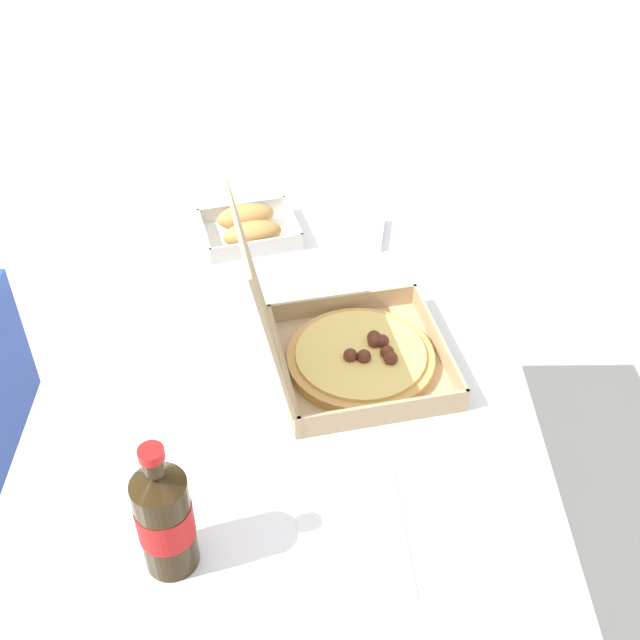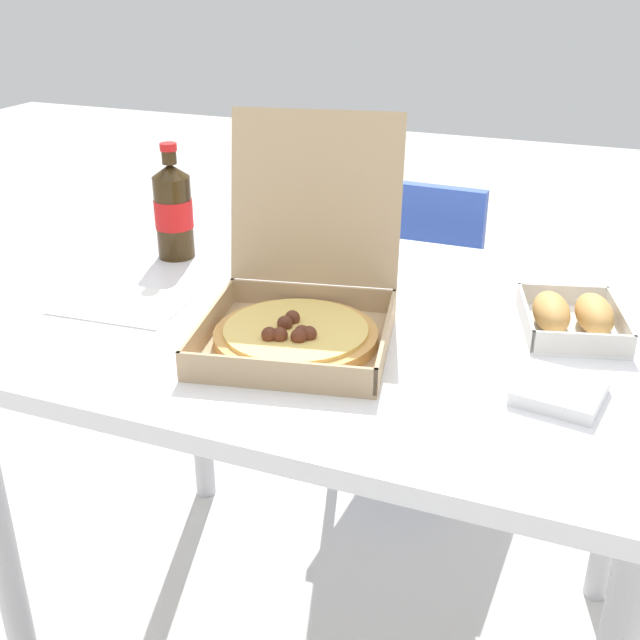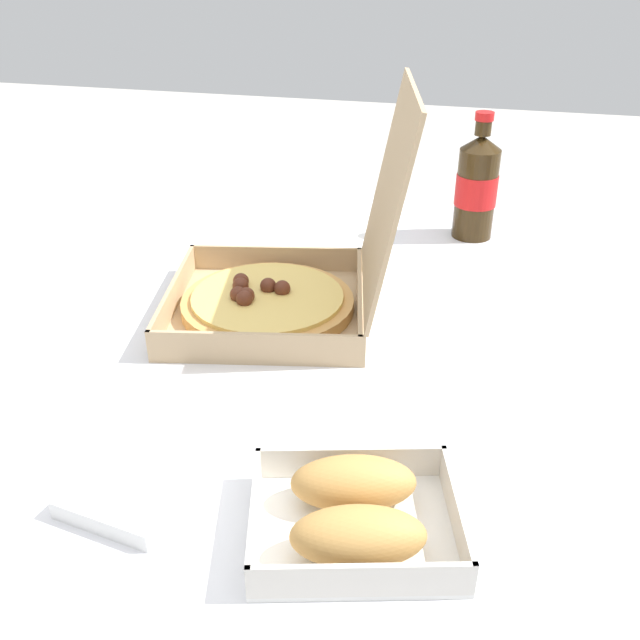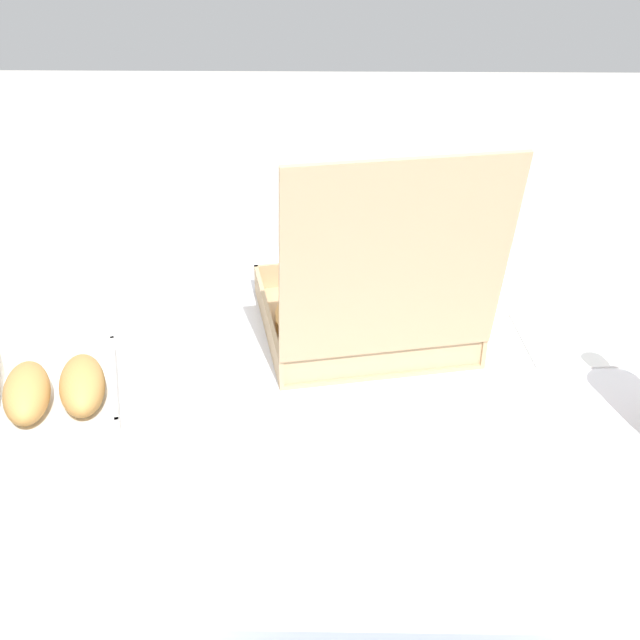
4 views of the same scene
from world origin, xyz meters
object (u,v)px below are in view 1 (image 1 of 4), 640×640
(paper_menu, at_px, (351,532))
(napkin_pile, at_px, (357,231))
(bread_side_box, at_px, (249,227))
(pizza_box_open, at_px, (345,348))
(cola_bottle, at_px, (164,517))

(paper_menu, bearing_deg, napkin_pile, -7.13)
(paper_menu, height_order, napkin_pile, napkin_pile)
(bread_side_box, distance_m, paper_menu, 0.74)
(pizza_box_open, xyz_separation_m, napkin_pile, (0.40, -0.04, -0.04))
(cola_bottle, xyz_separation_m, paper_menu, (0.04, -0.24, -0.09))
(pizza_box_open, bearing_deg, bread_side_box, 24.92)
(pizza_box_open, relative_size, bread_side_box, 1.73)
(napkin_pile, bearing_deg, bread_side_box, 91.74)
(bread_side_box, height_order, paper_menu, bread_side_box)
(napkin_pile, bearing_deg, cola_bottle, 159.63)
(cola_bottle, relative_size, napkin_pile, 2.04)
(napkin_pile, bearing_deg, paper_menu, 176.64)
(pizza_box_open, distance_m, bread_side_box, 0.43)
(bread_side_box, xyz_separation_m, napkin_pile, (0.01, -0.22, -0.02))
(bread_side_box, height_order, napkin_pile, bread_side_box)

